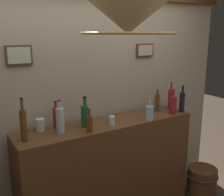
% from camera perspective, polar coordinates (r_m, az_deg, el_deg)
% --- Properties ---
extents(panelled_rear_partition, '(3.37, 0.15, 2.45)m').
position_cam_1_polar(panelled_rear_partition, '(2.76, -3.70, -0.07)').
color(panelled_rear_partition, '#BCAD8E').
rests_on(panelled_rear_partition, ground).
extents(bar_shelf_unit, '(1.80, 0.41, 1.13)m').
position_cam_1_polar(bar_shelf_unit, '(2.81, -0.57, -16.14)').
color(bar_shelf_unit, brown).
rests_on(bar_shelf_unit, ground).
extents(liquor_bottle_rye, '(0.07, 0.07, 0.24)m').
position_cam_1_polar(liquor_bottle_rye, '(2.64, 8.04, -3.08)').
color(liquor_bottle_rye, '#A3C5C5').
rests_on(liquor_bottle_rye, bar_shelf_unit).
extents(liquor_bottle_whiskey, '(0.07, 0.07, 0.30)m').
position_cam_1_polar(liquor_bottle_whiskey, '(3.08, 12.49, -0.14)').
color(liquor_bottle_whiskey, maroon).
rests_on(liquor_bottle_whiskey, bar_shelf_unit).
extents(liquor_bottle_scotch, '(0.05, 0.05, 0.23)m').
position_cam_1_polar(liquor_bottle_scotch, '(2.30, -4.83, -5.44)').
color(liquor_bottle_scotch, brown).
rests_on(liquor_bottle_scotch, bar_shelf_unit).
extents(liquor_bottle_port, '(0.07, 0.07, 0.27)m').
position_cam_1_polar(liquor_bottle_port, '(2.88, 12.96, -1.42)').
color(liquor_bottle_port, maroon).
rests_on(liquor_bottle_port, bar_shelf_unit).
extents(liquor_bottle_mezcal, '(0.05, 0.05, 0.26)m').
position_cam_1_polar(liquor_bottle_mezcal, '(2.96, 9.65, -0.85)').
color(liquor_bottle_mezcal, brown).
rests_on(liquor_bottle_mezcal, bar_shelf_unit).
extents(liquor_bottle_rum, '(0.07, 0.07, 0.29)m').
position_cam_1_polar(liquor_bottle_rum, '(2.31, -11.04, -4.59)').
color(liquor_bottle_rum, silver).
rests_on(liquor_bottle_rum, bar_shelf_unit).
extents(liquor_bottle_tequila, '(0.06, 0.06, 0.25)m').
position_cam_1_polar(liquor_bottle_tequila, '(2.44, -11.90, -4.03)').
color(liquor_bottle_tequila, '#A32024').
rests_on(liquor_bottle_tequila, bar_shelf_unit).
extents(liquor_bottle_bourbon, '(0.06, 0.06, 0.31)m').
position_cam_1_polar(liquor_bottle_bourbon, '(2.99, 14.77, -0.68)').
color(liquor_bottle_bourbon, black).
rests_on(liquor_bottle_bourbon, bar_shelf_unit).
extents(liquor_bottle_gin, '(0.05, 0.05, 0.35)m').
position_cam_1_polar(liquor_bottle_gin, '(2.20, -18.44, -5.41)').
color(liquor_bottle_gin, '#5D3A13').
rests_on(liquor_bottle_gin, bar_shelf_unit).
extents(liquor_bottle_amaro, '(0.08, 0.08, 0.28)m').
position_cam_1_polar(liquor_bottle_amaro, '(2.43, -5.77, -3.70)').
color(liquor_bottle_amaro, '#1A5925').
rests_on(liquor_bottle_amaro, bar_shelf_unit).
extents(glass_tumbler_rocks, '(0.08, 0.08, 0.11)m').
position_cam_1_polar(glass_tumbler_rocks, '(2.42, -15.13, -5.56)').
color(glass_tumbler_rocks, silver).
rests_on(glass_tumbler_rocks, bar_shelf_unit).
extents(glass_tumbler_highball, '(0.06, 0.06, 0.09)m').
position_cam_1_polar(glass_tumbler_highball, '(2.46, -0.04, -4.95)').
color(glass_tumbler_highball, silver).
rests_on(glass_tumbler_highball, bar_shelf_unit).
extents(pendant_lamp, '(0.60, 0.60, 0.67)m').
position_cam_1_polar(pendant_lamp, '(1.73, 3.49, 17.18)').
color(pendant_lamp, beige).
extents(wooden_barrel, '(0.37, 0.37, 0.40)m').
position_cam_1_polar(wooden_barrel, '(3.53, 18.63, -16.99)').
color(wooden_barrel, brown).
rests_on(wooden_barrel, ground).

